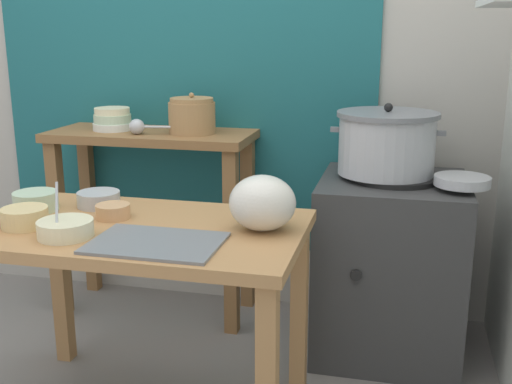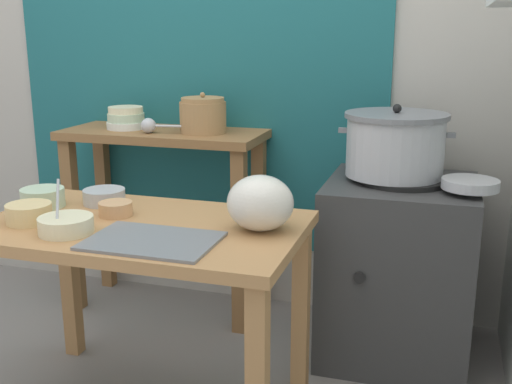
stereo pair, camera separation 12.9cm
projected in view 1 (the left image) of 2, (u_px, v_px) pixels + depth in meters
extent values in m
cube|color=#B2ADA3|center=(234.00, 43.00, 2.96)|extent=(4.40, 0.10, 2.60)
cube|color=#1E6066|center=(180.00, 32.00, 2.94)|extent=(1.90, 0.02, 2.10)
cube|color=#B27F4C|center=(141.00, 231.00, 2.08)|extent=(1.10, 0.66, 0.04)
cube|color=#B27F4C|center=(61.00, 284.00, 2.55)|extent=(0.06, 0.06, 0.68)
cube|color=#B27F4C|center=(299.00, 308.00, 2.32)|extent=(0.06, 0.06, 0.68)
cube|color=olive|center=(151.00, 136.00, 2.88)|extent=(0.96, 0.40, 0.04)
cube|color=olive|center=(59.00, 230.00, 2.95)|extent=(0.06, 0.06, 0.86)
cube|color=olive|center=(231.00, 244.00, 2.76)|extent=(0.06, 0.06, 0.86)
cube|color=olive|center=(90.00, 213.00, 3.23)|extent=(0.06, 0.06, 0.86)
cube|color=olive|center=(248.00, 224.00, 3.04)|extent=(0.06, 0.06, 0.86)
cube|color=#383838|center=(389.00, 266.00, 2.63)|extent=(0.60, 0.60, 0.76)
cylinder|color=black|center=(394.00, 178.00, 2.53)|extent=(0.36, 0.36, 0.02)
cylinder|color=black|center=(356.00, 275.00, 2.36)|extent=(0.04, 0.02, 0.04)
cylinder|color=#B7BABF|center=(386.00, 146.00, 2.53)|extent=(0.39, 0.39, 0.24)
cylinder|color=slate|center=(388.00, 114.00, 2.50)|extent=(0.42, 0.42, 0.02)
sphere|color=black|center=(388.00, 107.00, 2.49)|extent=(0.04, 0.04, 0.04)
cube|color=slate|center=(335.00, 129.00, 2.56)|extent=(0.04, 0.02, 0.02)
cube|color=slate|center=(441.00, 133.00, 2.47)|extent=(0.04, 0.02, 0.02)
cylinder|color=#A37A4C|center=(192.00, 118.00, 2.81)|extent=(0.21, 0.21, 0.14)
cylinder|color=#A37A4C|center=(192.00, 100.00, 2.79)|extent=(0.20, 0.20, 0.02)
sphere|color=#A37A4C|center=(191.00, 95.00, 2.79)|extent=(0.02, 0.02, 0.02)
cylinder|color=silver|center=(113.00, 126.00, 2.92)|extent=(0.19, 0.19, 0.03)
cylinder|color=#B7D1AD|center=(112.00, 119.00, 2.91)|extent=(0.18, 0.18, 0.04)
cylinder|color=beige|center=(112.00, 111.00, 2.90)|extent=(0.16, 0.16, 0.03)
sphere|color=#B7BABF|center=(137.00, 127.00, 2.79)|extent=(0.07, 0.07, 0.07)
cylinder|color=#B7BABF|center=(165.00, 127.00, 2.78)|extent=(0.19, 0.04, 0.01)
cube|color=slate|center=(156.00, 243.00, 1.89)|extent=(0.40, 0.28, 0.01)
ellipsoid|color=silver|center=(262.00, 203.00, 2.00)|extent=(0.22, 0.20, 0.18)
cylinder|color=#B7BABF|center=(462.00, 181.00, 2.36)|extent=(0.21, 0.21, 0.04)
cylinder|color=beige|center=(66.00, 229.00, 1.95)|extent=(0.18, 0.18, 0.05)
cylinder|color=#337238|center=(65.00, 222.00, 1.95)|extent=(0.15, 0.15, 0.01)
cylinder|color=#B7BABF|center=(57.00, 211.00, 1.93)|extent=(0.04, 0.09, 0.17)
cylinder|color=#E5C684|center=(25.00, 217.00, 2.05)|extent=(0.15, 0.15, 0.07)
cylinder|color=brown|center=(24.00, 210.00, 2.05)|extent=(0.13, 0.13, 0.01)
cylinder|color=#B7D1AD|center=(36.00, 201.00, 2.24)|extent=(0.16, 0.16, 0.07)
cylinder|color=beige|center=(35.00, 194.00, 2.23)|extent=(0.14, 0.14, 0.01)
cylinder|color=tan|center=(113.00, 211.00, 2.15)|extent=(0.12, 0.12, 0.05)
cylinder|color=beige|center=(113.00, 206.00, 2.15)|extent=(0.10, 0.10, 0.01)
cylinder|color=#B7BABF|center=(99.00, 199.00, 2.29)|extent=(0.16, 0.16, 0.06)
cylinder|color=brown|center=(98.00, 193.00, 2.29)|extent=(0.13, 0.13, 0.01)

